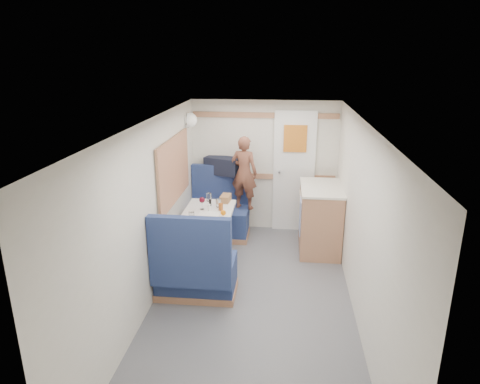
# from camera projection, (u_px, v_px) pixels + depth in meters

# --- Properties ---
(floor) EXTENTS (4.50, 4.50, 0.00)m
(floor) POSITION_uv_depth(u_px,v_px,m) (252.00, 306.00, 4.70)
(floor) COLOR #515156
(floor) RESTS_ON ground
(ceiling) EXTENTS (4.50, 4.50, 0.00)m
(ceiling) POSITION_uv_depth(u_px,v_px,m) (253.00, 124.00, 4.08)
(ceiling) COLOR silver
(ceiling) RESTS_ON wall_back
(wall_back) EXTENTS (2.20, 0.02, 2.00)m
(wall_back) POSITION_uv_depth(u_px,v_px,m) (264.00, 166.00, 6.51)
(wall_back) COLOR silver
(wall_back) RESTS_ON floor
(wall_left) EXTENTS (0.02, 4.50, 2.00)m
(wall_left) POSITION_uv_depth(u_px,v_px,m) (148.00, 217.00, 4.50)
(wall_left) COLOR silver
(wall_left) RESTS_ON floor
(wall_right) EXTENTS (0.02, 4.50, 2.00)m
(wall_right) POSITION_uv_depth(u_px,v_px,m) (362.00, 226.00, 4.27)
(wall_right) COLOR silver
(wall_right) RESTS_ON floor
(oak_trim_low) EXTENTS (2.15, 0.02, 0.08)m
(oak_trim_low) POSITION_uv_depth(u_px,v_px,m) (264.00, 176.00, 6.54)
(oak_trim_low) COLOR #9B6246
(oak_trim_low) RESTS_ON wall_back
(oak_trim_high) EXTENTS (2.15, 0.02, 0.08)m
(oak_trim_high) POSITION_uv_depth(u_px,v_px,m) (265.00, 115.00, 6.25)
(oak_trim_high) COLOR #9B6246
(oak_trim_high) RESTS_ON wall_back
(side_window) EXTENTS (0.04, 1.30, 0.72)m
(side_window) POSITION_uv_depth(u_px,v_px,m) (173.00, 170.00, 5.37)
(side_window) COLOR #B5BC9F
(side_window) RESTS_ON wall_left
(rear_door) EXTENTS (0.62, 0.12, 1.86)m
(rear_door) POSITION_uv_depth(u_px,v_px,m) (294.00, 170.00, 6.45)
(rear_door) COLOR white
(rear_door) RESTS_ON wall_back
(dinette_table) EXTENTS (0.62, 0.92, 0.72)m
(dinette_table) POSITION_uv_depth(u_px,v_px,m) (208.00, 222.00, 5.53)
(dinette_table) COLOR white
(dinette_table) RESTS_ON floor
(bench_far) EXTENTS (0.90, 0.59, 1.05)m
(bench_far) POSITION_uv_depth(u_px,v_px,m) (219.00, 217.00, 6.43)
(bench_far) COLOR #171F4C
(bench_far) RESTS_ON floor
(bench_near) EXTENTS (0.90, 0.59, 1.05)m
(bench_near) POSITION_uv_depth(u_px,v_px,m) (195.00, 272.00, 4.80)
(bench_near) COLOR #171F4C
(bench_near) RESTS_ON floor
(ledge) EXTENTS (0.90, 0.14, 0.04)m
(ledge) POSITION_uv_depth(u_px,v_px,m) (221.00, 175.00, 6.50)
(ledge) COLOR #9B6246
(ledge) RESTS_ON bench_far
(dome_light) EXTENTS (0.20, 0.20, 0.20)m
(dome_light) POSITION_uv_depth(u_px,v_px,m) (190.00, 120.00, 6.01)
(dome_light) COLOR white
(dome_light) RESTS_ON wall_left
(galley_counter) EXTENTS (0.57, 0.92, 0.92)m
(galley_counter) POSITION_uv_depth(u_px,v_px,m) (320.00, 218.00, 5.93)
(galley_counter) COLOR #9B6246
(galley_counter) RESTS_ON floor
(person) EXTENTS (0.45, 0.35, 1.08)m
(person) POSITION_uv_depth(u_px,v_px,m) (244.00, 173.00, 6.20)
(person) COLOR brown
(person) RESTS_ON bench_far
(duffel_bag) EXTENTS (0.59, 0.42, 0.26)m
(duffel_bag) POSITION_uv_depth(u_px,v_px,m) (223.00, 166.00, 6.45)
(duffel_bag) COLOR black
(duffel_bag) RESTS_ON ledge
(tray) EXTENTS (0.28, 0.35, 0.02)m
(tray) POSITION_uv_depth(u_px,v_px,m) (208.00, 217.00, 5.25)
(tray) COLOR white
(tray) RESTS_ON dinette_table
(orange_fruit) EXTENTS (0.07, 0.07, 0.07)m
(orange_fruit) POSITION_uv_depth(u_px,v_px,m) (223.00, 213.00, 5.26)
(orange_fruit) COLOR #D95E09
(orange_fruit) RESTS_ON tray
(cheese_block) EXTENTS (0.10, 0.07, 0.03)m
(cheese_block) POSITION_uv_depth(u_px,v_px,m) (206.00, 218.00, 5.14)
(cheese_block) COLOR #E5D384
(cheese_block) RESTS_ON tray
(wine_glass) EXTENTS (0.08, 0.08, 0.17)m
(wine_glass) POSITION_uv_depth(u_px,v_px,m) (202.00, 200.00, 5.49)
(wine_glass) COLOR white
(wine_glass) RESTS_ON dinette_table
(tumbler_left) EXTENTS (0.07, 0.07, 0.11)m
(tumbler_left) POSITION_uv_depth(u_px,v_px,m) (192.00, 217.00, 5.13)
(tumbler_left) COLOR silver
(tumbler_left) RESTS_ON dinette_table
(tumbler_mid) EXTENTS (0.07, 0.07, 0.11)m
(tumbler_mid) POSITION_uv_depth(u_px,v_px,m) (209.00, 197.00, 5.83)
(tumbler_mid) COLOR white
(tumbler_mid) RESTS_ON dinette_table
(tumbler_right) EXTENTS (0.07, 0.07, 0.11)m
(tumbler_right) POSITION_uv_depth(u_px,v_px,m) (218.00, 203.00, 5.61)
(tumbler_right) COLOR white
(tumbler_right) RESTS_ON dinette_table
(beer_glass) EXTENTS (0.06, 0.06, 0.09)m
(beer_glass) POSITION_uv_depth(u_px,v_px,m) (221.00, 207.00, 5.49)
(beer_glass) COLOR #8E4414
(beer_glass) RESTS_ON dinette_table
(pepper_grinder) EXTENTS (0.03, 0.03, 0.09)m
(pepper_grinder) POSITION_uv_depth(u_px,v_px,m) (210.00, 203.00, 5.65)
(pepper_grinder) COLOR black
(pepper_grinder) RESTS_ON dinette_table
(salt_grinder) EXTENTS (0.04, 0.04, 0.10)m
(salt_grinder) POSITION_uv_depth(u_px,v_px,m) (209.00, 208.00, 5.44)
(salt_grinder) COLOR silver
(salt_grinder) RESTS_ON dinette_table
(bread_loaf) EXTENTS (0.14, 0.23, 0.09)m
(bread_loaf) POSITION_uv_depth(u_px,v_px,m) (225.00, 198.00, 5.81)
(bread_loaf) COLOR olive
(bread_loaf) RESTS_ON dinette_table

